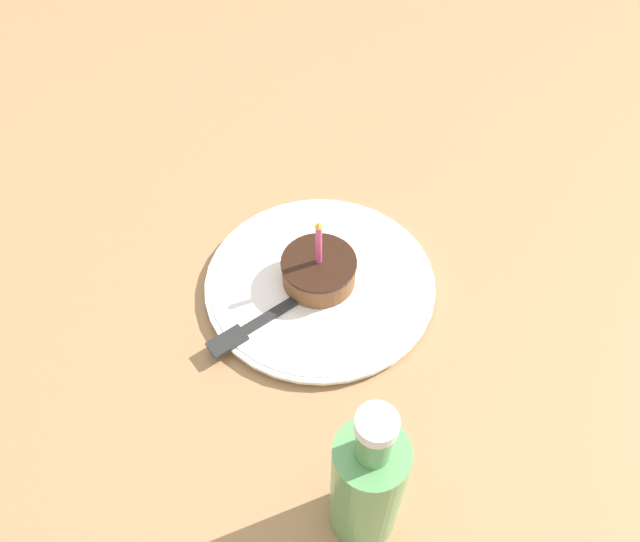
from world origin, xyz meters
TOP-DOWN VIEW (x-y plane):
  - ground_plane at (0.00, 0.00)m, footprint 2.40×2.40m
  - plate at (-0.03, 0.02)m, footprint 0.29×0.29m
  - cake_slice at (-0.03, 0.02)m, footprint 0.09×0.09m
  - fork at (0.01, 0.09)m, footprint 0.12×0.17m
  - bottle at (-0.17, 0.27)m, footprint 0.06×0.06m

SIDE VIEW (x-z plane):
  - ground_plane at x=0.00m, z-range -0.04..0.00m
  - plate at x=-0.03m, z-range 0.00..0.01m
  - fork at x=0.01m, z-range 0.01..0.02m
  - cake_slice at x=-0.03m, z-range -0.02..0.09m
  - bottle at x=-0.17m, z-range -0.02..0.19m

